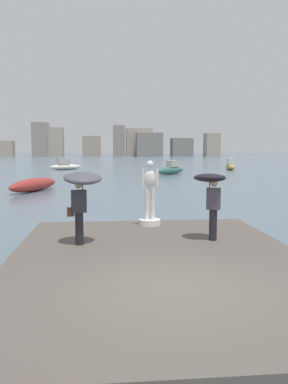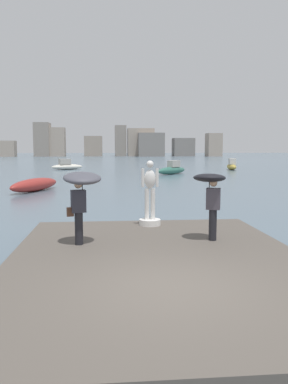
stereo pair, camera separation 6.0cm
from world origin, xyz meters
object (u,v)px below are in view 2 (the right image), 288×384
object	(u,v)px
boat_near	(172,169)
boat_far	(35,185)
onlooker_left	(81,187)
boat_mid	(232,166)
boat_rightward	(67,166)
statue_white_figure	(150,202)
onlooker_right	(211,188)

from	to	relation	value
boat_near	boat_far	size ratio (longest dim) A/B	0.81
boat_far	boat_near	bearing A→B (deg)	53.63
boat_near	onlooker_left	bearing A→B (deg)	-103.24
boat_mid	boat_rightward	distance (m)	22.92
statue_white_figure	boat_mid	world-z (taller)	statue_white_figure
onlooker_right	boat_near	world-z (taller)	onlooker_right
onlooker_right	boat_rightward	bearing A→B (deg)	100.89
onlooker_left	boat_mid	size ratio (longest dim) A/B	0.50
statue_white_figure	boat_near	xyz separation A→B (m)	(5.94, 31.78, -0.64)
boat_far	statue_white_figure	bearing A→B (deg)	-66.41
boat_far	boat_mid	bearing A→B (deg)	48.65
boat_rightward	boat_near	bearing A→B (deg)	-39.37
statue_white_figure	onlooker_right	distance (m)	2.80
statue_white_figure	boat_near	distance (m)	32.34
boat_near	boat_mid	size ratio (longest dim) A/B	1.12
statue_white_figure	onlooker_left	bearing A→B (deg)	-130.74
boat_near	boat_mid	xyz separation A→B (m)	(9.68, 8.24, 0.02)
boat_far	boat_rightward	xyz separation A→B (m)	(-0.66, 27.65, 0.09)
onlooker_right	boat_near	bearing A→B (deg)	82.51
onlooker_left	onlooker_right	distance (m)	3.58
statue_white_figure	boat_near	size ratio (longest dim) A/B	0.49
boat_near	statue_white_figure	bearing A→B (deg)	-100.59
boat_near	boat_far	distance (m)	20.99
statue_white_figure	onlooker_right	xyz separation A→B (m)	(1.47, -2.29, 0.67)
boat_mid	statue_white_figure	bearing A→B (deg)	-111.33
onlooker_left	boat_far	xyz separation A→B (m)	(-4.39, 17.34, -1.50)
statue_white_figure	onlooker_right	bearing A→B (deg)	-57.39
boat_near	onlooker_right	bearing A→B (deg)	-97.49
statue_white_figure	boat_near	world-z (taller)	statue_white_figure
boat_far	onlooker_right	bearing A→B (deg)	-65.12
onlooker_right	boat_near	distance (m)	34.39
onlooker_right	boat_far	xyz separation A→B (m)	(-7.97, 17.18, -1.42)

